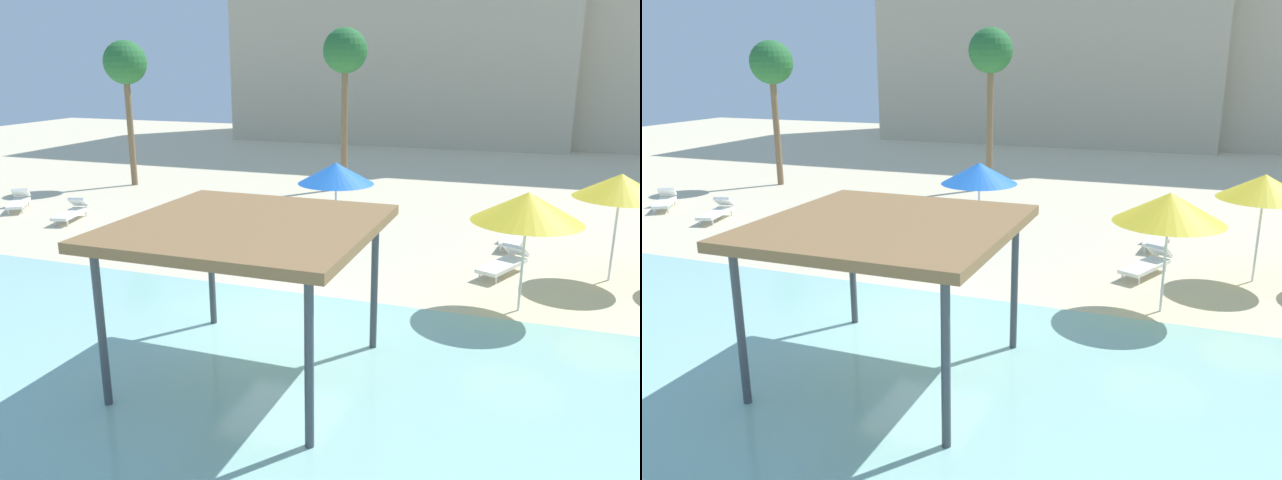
# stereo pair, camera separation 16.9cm
# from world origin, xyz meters

# --- Properties ---
(ground_plane) EXTENTS (80.00, 80.00, 0.00)m
(ground_plane) POSITION_xyz_m (0.00, 0.00, 0.00)
(ground_plane) COLOR beige
(lagoon_water) EXTENTS (44.00, 13.50, 0.04)m
(lagoon_water) POSITION_xyz_m (0.00, -5.25, 0.02)
(lagoon_water) COLOR #99D1C6
(lagoon_water) RESTS_ON ground
(shade_pavilion) EXTENTS (4.29, 4.29, 2.90)m
(shade_pavilion) POSITION_xyz_m (0.49, -2.62, 2.72)
(shade_pavilion) COLOR #42474C
(shade_pavilion) RESTS_ON ground
(beach_umbrella_blue_2) EXTENTS (2.24, 2.24, 2.71)m
(beach_umbrella_blue_2) POSITION_xyz_m (-0.52, 5.22, 2.39)
(beach_umbrella_blue_2) COLOR silver
(beach_umbrella_blue_2) RESTS_ON ground
(beach_umbrella_yellow_3) EXTENTS (2.28, 2.28, 2.82)m
(beach_umbrella_yellow_3) POSITION_xyz_m (7.04, 5.22, 2.51)
(beach_umbrella_yellow_3) COLOR silver
(beach_umbrella_yellow_3) RESTS_ON ground
(beach_umbrella_yellow_4) EXTENTS (2.46, 2.46, 2.78)m
(beach_umbrella_yellow_4) POSITION_xyz_m (4.92, 2.26, 2.44)
(beach_umbrella_yellow_4) COLOR silver
(beach_umbrella_yellow_4) RESTS_ON ground
(lounge_chair_0) EXTENTS (1.31, 1.98, 0.74)m
(lounge_chair_0) POSITION_xyz_m (4.42, 4.84, 0.33)
(lounge_chair_0) COLOR white
(lounge_chair_0) RESTS_ON ground
(lounge_chair_2) EXTENTS (0.81, 1.95, 0.74)m
(lounge_chair_2) POSITION_xyz_m (4.51, 7.73, 0.33)
(lounge_chair_2) COLOR white
(lounge_chair_2) RESTS_ON ground
(lounge_chair_3) EXTENTS (1.57, 1.90, 0.74)m
(lounge_chair_3) POSITION_xyz_m (-13.81, 6.45, 0.33)
(lounge_chair_3) COLOR white
(lounge_chair_3) RESTS_ON ground
(lounge_chair_4) EXTENTS (1.06, 1.99, 0.74)m
(lounge_chair_4) POSITION_xyz_m (-10.68, 5.75, 0.33)
(lounge_chair_4) COLOR white
(lounge_chair_4) RESTS_ON ground
(palm_tree_0) EXTENTS (1.90, 1.90, 6.42)m
(palm_tree_0) POSITION_xyz_m (-12.63, 12.19, 5.31)
(palm_tree_0) COLOR brown
(palm_tree_0) RESTS_ON ground
(palm_tree_1) EXTENTS (1.90, 1.90, 6.91)m
(palm_tree_1) POSITION_xyz_m (-3.23, 14.57, 5.77)
(palm_tree_1) COLOR brown
(palm_tree_1) RESTS_ON ground
(hotel_block_0) EXTENTS (22.93, 11.93, 18.99)m
(hotel_block_0) POSITION_xyz_m (-4.90, 35.21, 9.49)
(hotel_block_0) COLOR beige
(hotel_block_0) RESTS_ON ground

